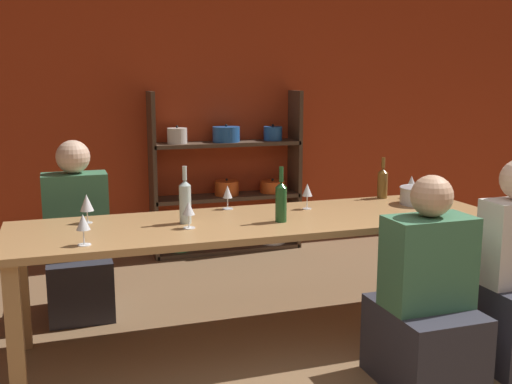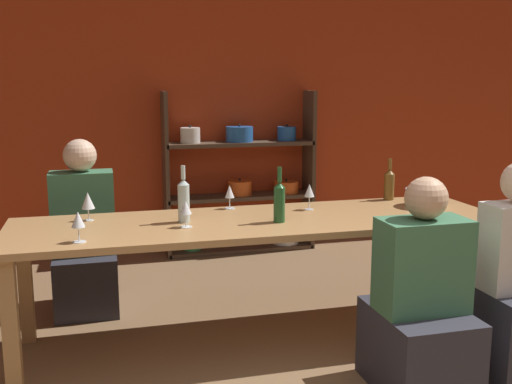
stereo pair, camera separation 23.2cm
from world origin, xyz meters
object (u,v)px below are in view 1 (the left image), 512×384
at_px(shelf_unit, 231,184).
at_px(wine_bottle_dark, 281,201).
at_px(wine_bottle_green, 383,182).
at_px(wine_glass_red_b, 307,191).
at_px(person_near_b, 512,290).
at_px(wine_glass_red_a, 435,196).
at_px(wine_glass_white_a, 87,203).
at_px(mixing_bowl, 419,195).
at_px(person_near_a, 426,312).
at_px(wine_glass_red_c, 228,193).
at_px(wine_bottle_amber, 185,201).
at_px(wine_glass_red_e, 189,210).
at_px(person_far_a, 78,252).
at_px(wine_glass_red_d, 83,223).
at_px(wine_glass_empty_a, 412,182).
at_px(dining_table, 261,232).

distance_m(shelf_unit, wine_bottle_dark, 2.15).
bearing_deg(shelf_unit, wine_bottle_green, -68.34).
bearing_deg(wine_glass_red_b, person_near_b, -48.30).
bearing_deg(wine_glass_red_a, wine_glass_white_a, 167.65).
distance_m(mixing_bowl, person_near_a, 1.13).
relative_size(shelf_unit, person_near_b, 1.27).
bearing_deg(wine_glass_red_c, wine_bottle_amber, -138.44).
distance_m(wine_glass_red_b, wine_glass_red_e, 0.89).
height_order(wine_glass_red_e, person_far_a, person_far_a).
distance_m(wine_bottle_dark, wine_glass_red_d, 1.15).
bearing_deg(wine_glass_red_e, wine_glass_red_a, -5.28).
bearing_deg(person_far_a, shelf_unit, -140.02).
bearing_deg(wine_glass_red_a, wine_glass_empty_a, 72.29).
distance_m(wine_glass_red_a, wine_glass_red_e, 1.55).
relative_size(wine_glass_white_a, wine_glass_red_b, 1.03).
distance_m(mixing_bowl, wine_bottle_dark, 1.10).
relative_size(person_far_a, person_near_b, 1.02).
distance_m(wine_bottle_green, wine_glass_red_c, 1.16).
height_order(wine_glass_empty_a, wine_glass_red_d, wine_glass_red_d).
height_order(wine_glass_red_c, person_far_a, person_far_a).
xyz_separation_m(wine_bottle_green, wine_glass_red_e, (-1.51, -0.45, -0.01)).
relative_size(shelf_unit, wine_glass_red_c, 9.65).
relative_size(wine_glass_red_b, wine_glass_red_d, 1.03).
distance_m(wine_glass_empty_a, wine_glass_white_a, 2.26).
relative_size(wine_glass_empty_a, wine_glass_red_c, 1.02).
height_order(wine_bottle_green, wine_glass_red_e, wine_bottle_green).
relative_size(wine_bottle_amber, wine_glass_red_c, 2.17).
distance_m(wine_glass_red_c, person_far_a, 1.14).
bearing_deg(person_near_a, wine_glass_red_e, 146.62).
height_order(shelf_unit, wine_glass_red_d, shelf_unit).
height_order(dining_table, mixing_bowl, mixing_bowl).
bearing_deg(wine_bottle_dark, wine_glass_empty_a, 19.25).
distance_m(mixing_bowl, wine_glass_red_d, 2.25).
bearing_deg(wine_glass_red_a, wine_glass_red_e, 174.72).
bearing_deg(person_far_a, wine_glass_white_a, 94.92).
relative_size(wine_glass_red_b, person_near_a, 0.15).
xyz_separation_m(wine_bottle_dark, wine_glass_red_d, (-1.14, -0.17, -0.01)).
height_order(wine_glass_white_a, wine_glass_red_d, wine_glass_white_a).
relative_size(wine_bottle_green, wine_glass_red_d, 1.80).
distance_m(wine_glass_red_d, person_near_a, 1.84).
xyz_separation_m(wine_bottle_green, person_far_a, (-2.10, 0.44, -0.45)).
height_order(wine_glass_red_a, wine_glass_red_d, wine_glass_red_a).
bearing_deg(shelf_unit, wine_glass_red_c, -106.68).
bearing_deg(wine_glass_red_e, dining_table, 10.85).
bearing_deg(wine_glass_red_d, mixing_bowl, 9.14).
relative_size(wine_bottle_dark, wine_glass_white_a, 1.91).
xyz_separation_m(dining_table, wine_glass_empty_a, (1.24, 0.30, 0.20)).
relative_size(shelf_unit, wine_bottle_green, 5.15).
xyz_separation_m(wine_glass_white_a, wine_glass_red_b, (1.39, -0.04, 0.00)).
relative_size(wine_bottle_dark, person_far_a, 0.27).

